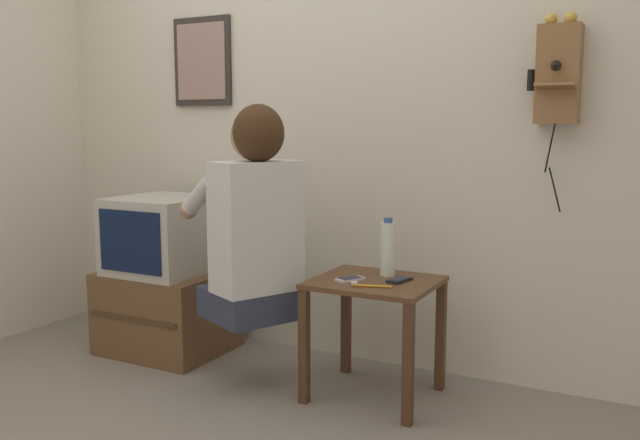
{
  "coord_description": "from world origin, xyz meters",
  "views": [
    {
      "loc": [
        1.59,
        -1.91,
        1.21
      ],
      "look_at": [
        0.21,
        0.71,
        0.79
      ],
      "focal_mm": 38.0,
      "sensor_mm": 36.0,
      "label": 1
    }
  ],
  "objects_px": {
    "cell_phone_held": "(350,279)",
    "cell_phone_spare": "(399,280)",
    "television": "(163,235)",
    "wall_phone_antique": "(558,73)",
    "framed_picture": "(202,62)",
    "person": "(254,218)",
    "toothbrush": "(368,285)",
    "water_bottle": "(388,249)"
  },
  "relations": [
    {
      "from": "cell_phone_held",
      "to": "cell_phone_spare",
      "type": "distance_m",
      "value": 0.21
    },
    {
      "from": "television",
      "to": "cell_phone_spare",
      "type": "xyz_separation_m",
      "value": [
        1.33,
        -0.02,
        -0.09
      ]
    },
    {
      "from": "wall_phone_antique",
      "to": "framed_picture",
      "type": "relative_size",
      "value": 1.73
    },
    {
      "from": "person",
      "to": "cell_phone_spare",
      "type": "xyz_separation_m",
      "value": [
        0.62,
        0.2,
        -0.25
      ]
    },
    {
      "from": "person",
      "to": "cell_phone_held",
      "type": "xyz_separation_m",
      "value": [
        0.42,
        0.12,
        -0.25
      ]
    },
    {
      "from": "person",
      "to": "wall_phone_antique",
      "type": "relative_size",
      "value": 1.16
    },
    {
      "from": "wall_phone_antique",
      "to": "toothbrush",
      "type": "bearing_deg",
      "value": -142.22
    },
    {
      "from": "cell_phone_held",
      "to": "television",
      "type": "bearing_deg",
      "value": -157.46
    },
    {
      "from": "water_bottle",
      "to": "television",
      "type": "bearing_deg",
      "value": -177.3
    },
    {
      "from": "wall_phone_antique",
      "to": "cell_phone_spare",
      "type": "relative_size",
      "value": 6.21
    },
    {
      "from": "framed_picture",
      "to": "cell_phone_spare",
      "type": "height_order",
      "value": "framed_picture"
    },
    {
      "from": "water_bottle",
      "to": "toothbrush",
      "type": "bearing_deg",
      "value": -87.48
    },
    {
      "from": "television",
      "to": "cell_phone_held",
      "type": "bearing_deg",
      "value": -5.34
    },
    {
      "from": "person",
      "to": "cell_phone_held",
      "type": "distance_m",
      "value": 0.5
    },
    {
      "from": "television",
      "to": "wall_phone_antique",
      "type": "bearing_deg",
      "value": 9.52
    },
    {
      "from": "toothbrush",
      "to": "television",
      "type": "bearing_deg",
      "value": 64.63
    },
    {
      "from": "wall_phone_antique",
      "to": "person",
      "type": "bearing_deg",
      "value": -155.3
    },
    {
      "from": "wall_phone_antique",
      "to": "toothbrush",
      "type": "xyz_separation_m",
      "value": [
        -0.64,
        -0.5,
        -0.88
      ]
    },
    {
      "from": "television",
      "to": "cell_phone_held",
      "type": "relative_size",
      "value": 3.66
    },
    {
      "from": "framed_picture",
      "to": "cell_phone_held",
      "type": "xyz_separation_m",
      "value": [
        1.13,
        -0.47,
        -1.01
      ]
    },
    {
      "from": "cell_phone_spare",
      "to": "toothbrush",
      "type": "bearing_deg",
      "value": -103.79
    },
    {
      "from": "person",
      "to": "cell_phone_held",
      "type": "height_order",
      "value": "person"
    },
    {
      "from": "television",
      "to": "toothbrush",
      "type": "bearing_deg",
      "value": -8.19
    },
    {
      "from": "television",
      "to": "water_bottle",
      "type": "xyz_separation_m",
      "value": [
        1.24,
        0.06,
        0.02
      ]
    },
    {
      "from": "television",
      "to": "toothbrush",
      "type": "relative_size",
      "value": 3.05
    },
    {
      "from": "wall_phone_antique",
      "to": "water_bottle",
      "type": "xyz_separation_m",
      "value": [
        -0.65,
        -0.26,
        -0.77
      ]
    },
    {
      "from": "framed_picture",
      "to": "toothbrush",
      "type": "bearing_deg",
      "value": -23.46
    },
    {
      "from": "person",
      "to": "framed_picture",
      "type": "height_order",
      "value": "framed_picture"
    },
    {
      "from": "wall_phone_antique",
      "to": "water_bottle",
      "type": "height_order",
      "value": "wall_phone_antique"
    },
    {
      "from": "wall_phone_antique",
      "to": "cell_phone_held",
      "type": "height_order",
      "value": "wall_phone_antique"
    },
    {
      "from": "toothbrush",
      "to": "cell_phone_spare",
      "type": "bearing_deg",
      "value": -43.74
    },
    {
      "from": "wall_phone_antique",
      "to": "toothbrush",
      "type": "relative_size",
      "value": 5.05
    },
    {
      "from": "person",
      "to": "toothbrush",
      "type": "height_order",
      "value": "person"
    },
    {
      "from": "television",
      "to": "toothbrush",
      "type": "height_order",
      "value": "television"
    },
    {
      "from": "cell_phone_spare",
      "to": "cell_phone_held",
      "type": "bearing_deg",
      "value": -144.59
    },
    {
      "from": "cell_phone_held",
      "to": "cell_phone_spare",
      "type": "height_order",
      "value": "same"
    },
    {
      "from": "television",
      "to": "toothbrush",
      "type": "xyz_separation_m",
      "value": [
        1.25,
        -0.18,
        -0.09
      ]
    },
    {
      "from": "person",
      "to": "wall_phone_antique",
      "type": "distance_m",
      "value": 1.44
    },
    {
      "from": "cell_phone_spare",
      "to": "toothbrush",
      "type": "relative_size",
      "value": 0.81
    },
    {
      "from": "cell_phone_spare",
      "to": "water_bottle",
      "type": "bearing_deg",
      "value": 149.97
    },
    {
      "from": "person",
      "to": "water_bottle",
      "type": "xyz_separation_m",
      "value": [
        0.53,
        0.28,
        -0.14
      ]
    },
    {
      "from": "television",
      "to": "wall_phone_antique",
      "type": "relative_size",
      "value": 0.6
    }
  ]
}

